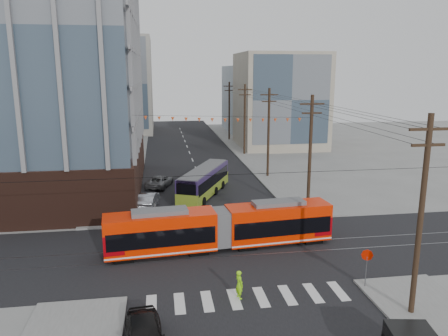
{
  "coord_description": "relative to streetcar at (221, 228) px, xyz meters",
  "views": [
    {
      "loc": [
        -4.87,
        -25.83,
        13.06
      ],
      "look_at": [
        0.68,
        10.91,
        4.73
      ],
      "focal_mm": 35.0,
      "sensor_mm": 36.0,
      "label": 1
    }
  ],
  "objects": [
    {
      "name": "city_bus",
      "position": [
        0.26,
        14.41,
        -0.12
      ],
      "size": [
        6.56,
        10.69,
        3.03
      ],
      "primitive_type": null,
      "rotation": [
        0.0,
        0.0,
        -0.43
      ],
      "color": "#2D1D4A",
      "rests_on": "ground"
    },
    {
      "name": "bg_bldg_ne_near",
      "position": [
        16.51,
        43.49,
        6.37
      ],
      "size": [
        14.0,
        14.0,
        16.0
      ],
      "primitive_type": "cube",
      "color": "gray",
      "rests_on": "ground"
    },
    {
      "name": "jersey_barrier",
      "position": [
        8.81,
        6.21,
        -1.21
      ],
      "size": [
        1.93,
        4.34,
        0.85
      ],
      "primitive_type": "cube",
      "rotation": [
        0.0,
        0.0,
        0.24
      ],
      "color": "slate",
      "rests_on": "ground"
    },
    {
      "name": "bg_bldg_nw_far",
      "position": [
        -13.49,
        67.49,
        8.37
      ],
      "size": [
        16.0,
        18.0,
        20.0
      ],
      "primitive_type": "cube",
      "color": "gray",
      "rests_on": "ground"
    },
    {
      "name": "stop_sign",
      "position": [
        7.85,
        -7.39,
        -0.45
      ],
      "size": [
        0.93,
        0.93,
        2.36
      ],
      "primitive_type": null,
      "rotation": [
        0.0,
        0.0,
        -0.36
      ],
      "color": "#C71400",
      "rests_on": "ground"
    },
    {
      "name": "black_sedan",
      "position": [
        -5.35,
        -11.57,
        -0.86
      ],
      "size": [
        2.26,
        4.69,
        1.54
      ],
      "primitive_type": "imported",
      "rotation": [
        0.0,
        0.0,
        0.1
      ],
      "color": "black",
      "rests_on": "ground"
    },
    {
      "name": "bg_bldg_nw_near",
      "position": [
        -16.49,
        47.49,
        7.37
      ],
      "size": [
        18.0,
        16.0,
        18.0
      ],
      "primitive_type": "cube",
      "color": "#8C99A5",
      "rests_on": "ground"
    },
    {
      "name": "streetcar",
      "position": [
        0.0,
        0.0,
        0.0
      ],
      "size": [
        17.09,
        3.97,
        3.26
      ],
      "primitive_type": null,
      "rotation": [
        0.0,
        0.0,
        0.09
      ],
      "color": "red",
      "rests_on": "ground"
    },
    {
      "name": "utility_pole_near",
      "position": [
        9.01,
        -10.51,
        3.87
      ],
      "size": [
        0.3,
        0.3,
        11.0
      ],
      "primitive_type": "cylinder",
      "color": "black",
      "rests_on": "ground"
    },
    {
      "name": "utility_pole_far",
      "position": [
        9.01,
        51.49,
        3.87
      ],
      "size": [
        0.3,
        0.3,
        11.0
      ],
      "primitive_type": "cylinder",
      "color": "black",
      "rests_on": "ground"
    },
    {
      "name": "parked_car_silver",
      "position": [
        -5.58,
        11.01,
        -0.88
      ],
      "size": [
        2.34,
        4.76,
        1.5
      ],
      "primitive_type": "imported",
      "rotation": [
        0.0,
        0.0,
        2.97
      ],
      "color": "#989DA6",
      "rests_on": "ground"
    },
    {
      "name": "parked_car_white",
      "position": [
        -5.56,
        11.64,
        -1.02
      ],
      "size": [
        2.25,
        4.4,
        1.22
      ],
      "primitive_type": "imported",
      "rotation": [
        0.0,
        0.0,
        3.01
      ],
      "color": "silver",
      "rests_on": "ground"
    },
    {
      "name": "parked_car_grey",
      "position": [
        -4.41,
        18.62,
        -0.96
      ],
      "size": [
        3.63,
        5.26,
        1.34
      ],
      "primitive_type": "imported",
      "rotation": [
        0.0,
        0.0,
        2.82
      ],
      "color": "#5A5B5E",
      "rests_on": "ground"
    },
    {
      "name": "ground",
      "position": [
        0.51,
        -4.51,
        -1.63
      ],
      "size": [
        160.0,
        160.0,
        0.0
      ],
      "primitive_type": "plane",
      "color": "slate"
    },
    {
      "name": "bg_bldg_ne_far",
      "position": [
        18.51,
        63.49,
        5.37
      ],
      "size": [
        16.0,
        16.0,
        14.0
      ],
      "primitive_type": "cube",
      "color": "#8C99A5",
      "rests_on": "ground"
    },
    {
      "name": "pedestrian",
      "position": [
        0.0,
        -7.41,
        -0.76
      ],
      "size": [
        0.6,
        0.74,
        1.74
      ],
      "primitive_type": "imported",
      "rotation": [
        0.0,
        0.0,
        1.91
      ],
      "color": "#93F613",
      "rests_on": "ground"
    }
  ]
}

